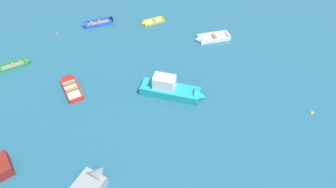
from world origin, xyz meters
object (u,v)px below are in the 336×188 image
rowboat_red_near_camera (69,83)px  mooring_buoy_trailing (312,113)px  mooring_buoy_far_field (287,3)px  mooring_buoy_midfield (57,34)px  rowboat_blue_midfield_right (91,24)px  rowboat_yellow_outer_right (147,23)px  motor_launch_turquoise_near_left (174,90)px  rowboat_white_cluster_outer (205,39)px  rowboat_green_center (22,63)px

rowboat_red_near_camera → mooring_buoy_trailing: rowboat_red_near_camera is taller
mooring_buoy_far_field → mooring_buoy_midfield: bearing=-172.1°
rowboat_red_near_camera → rowboat_blue_midfield_right: (1.40, 11.35, -0.01)m
rowboat_red_near_camera → rowboat_yellow_outer_right: rowboat_red_near_camera is taller
mooring_buoy_far_field → rowboat_red_near_camera: bearing=-154.5°
rowboat_blue_midfield_right → motor_launch_turquoise_near_left: motor_launch_turquoise_near_left is taller
motor_launch_turquoise_near_left → mooring_buoy_midfield: size_ratio=24.46×
mooring_buoy_midfield → mooring_buoy_far_field: 33.39m
rowboat_yellow_outer_right → rowboat_white_cluster_outer: 8.41m
mooring_buoy_midfield → rowboat_green_center: bearing=-116.9°
rowboat_red_near_camera → rowboat_blue_midfield_right: rowboat_red_near_camera is taller
rowboat_white_cluster_outer → rowboat_yellow_outer_right: bearing=146.2°
rowboat_white_cluster_outer → rowboat_red_near_camera: bearing=-158.3°
rowboat_white_cluster_outer → mooring_buoy_trailing: 15.21m
motor_launch_turquoise_near_left → mooring_buoy_far_field: size_ratio=21.21×
motor_launch_turquoise_near_left → mooring_buoy_trailing: bearing=-16.5°
rowboat_blue_midfield_right → rowboat_red_near_camera: bearing=-97.0°
rowboat_blue_midfield_right → motor_launch_turquoise_near_left: size_ratio=0.63×
rowboat_red_near_camera → mooring_buoy_trailing: 24.74m
rowboat_white_cluster_outer → mooring_buoy_far_field: rowboat_white_cluster_outer is taller
mooring_buoy_trailing → rowboat_white_cluster_outer: bearing=121.4°
motor_launch_turquoise_near_left → mooring_buoy_midfield: motor_launch_turquoise_near_left is taller
mooring_buoy_midfield → mooring_buoy_far_field: bearing=7.9°
rowboat_yellow_outer_right → mooring_buoy_midfield: (-11.80, -1.20, -0.14)m
mooring_buoy_far_field → mooring_buoy_trailing: bearing=-106.9°
rowboat_green_center → rowboat_yellow_outer_right: 16.33m
motor_launch_turquoise_near_left → rowboat_green_center: bearing=157.8°
rowboat_yellow_outer_right → mooring_buoy_midfield: rowboat_yellow_outer_right is taller
rowboat_green_center → mooring_buoy_midfield: rowboat_green_center is taller
mooring_buoy_midfield → mooring_buoy_trailing: (26.70, -16.47, 0.00)m
rowboat_red_near_camera → mooring_buoy_midfield: bearing=106.2°
mooring_buoy_midfield → mooring_buoy_trailing: bearing=-31.7°
rowboat_red_near_camera → rowboat_white_cluster_outer: (15.92, 6.35, 0.00)m
rowboat_blue_midfield_right → mooring_buoy_far_field: size_ratio=13.36×
mooring_buoy_trailing → mooring_buoy_midfield: bearing=148.3°
rowboat_red_near_camera → rowboat_yellow_outer_right: 14.20m
rowboat_yellow_outer_right → mooring_buoy_midfield: bearing=-174.2°
rowboat_red_near_camera → motor_launch_turquoise_near_left: motor_launch_turquoise_near_left is taller
rowboat_red_near_camera → rowboat_yellow_outer_right: bearing=51.0°
rowboat_yellow_outer_right → rowboat_white_cluster_outer: (6.99, -4.68, 0.09)m
rowboat_blue_midfield_right → mooring_buoy_midfield: 4.52m
motor_launch_turquoise_near_left → rowboat_red_near_camera: bearing=165.7°
rowboat_green_center → motor_launch_turquoise_near_left: 18.00m
rowboat_red_near_camera → rowboat_white_cluster_outer: 17.14m
rowboat_red_near_camera → motor_launch_turquoise_near_left: bearing=-14.3°
mooring_buoy_midfield → mooring_buoy_far_field: (33.08, 4.59, 0.00)m
rowboat_blue_midfield_right → mooring_buoy_trailing: 28.75m
mooring_buoy_midfield → motor_launch_turquoise_near_left: bearing=-42.6°
rowboat_yellow_outer_right → mooring_buoy_trailing: (14.90, -17.66, -0.14)m
rowboat_red_near_camera → rowboat_blue_midfield_right: 11.43m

